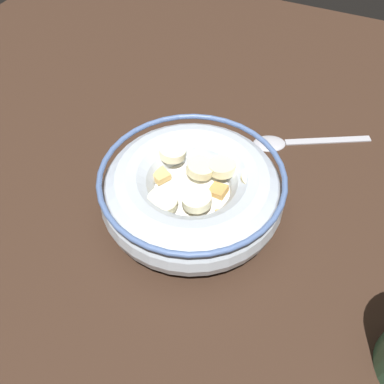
# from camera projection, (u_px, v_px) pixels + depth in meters

# --- Properties ---
(ground_plane) EXTENTS (1.07, 1.07, 0.02)m
(ground_plane) POSITION_uv_depth(u_px,v_px,m) (192.00, 214.00, 0.49)
(ground_plane) COLOR #332116
(cereal_bowl) EXTENTS (0.20, 0.20, 0.06)m
(cereal_bowl) POSITION_uv_depth(u_px,v_px,m) (192.00, 191.00, 0.45)
(cereal_bowl) COLOR #B2BCC6
(cereal_bowl) RESTS_ON ground_plane
(spoon) EXTENTS (0.09, 0.15, 0.01)m
(spoon) POSITION_uv_depth(u_px,v_px,m) (286.00, 141.00, 0.55)
(spoon) COLOR #A5A5AD
(spoon) RESTS_ON ground_plane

